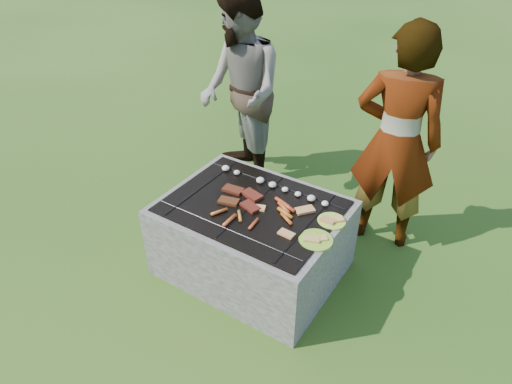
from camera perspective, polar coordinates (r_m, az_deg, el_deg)
lawn at (r=3.70m, az=-0.43°, el=-9.35°), size 60.00×60.00×0.00m
fire_pit at (r=3.51m, az=-0.45°, el=-6.02°), size 1.30×1.00×0.62m
mushrooms at (r=3.49m, az=2.13°, el=0.90°), size 0.95×0.06×0.04m
pork_slabs at (r=3.37m, az=-1.84°, el=-0.69°), size 0.39×0.28×0.02m
sausages at (r=3.22m, az=1.27°, el=-2.58°), size 0.54×0.49×0.03m
bread_on_grate at (r=3.21m, az=3.89°, el=-2.89°), size 0.44×0.41×0.02m
plate_far at (r=3.21m, az=9.42°, el=-3.57°), size 0.23×0.23×0.03m
plate_near at (r=3.03m, az=7.45°, el=-5.95°), size 0.24×0.24×0.03m
cook at (r=3.65m, az=17.15°, el=5.99°), size 0.74×0.57×1.83m
bystander at (r=4.33m, az=-1.97°, el=12.32°), size 1.15×1.12×1.86m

